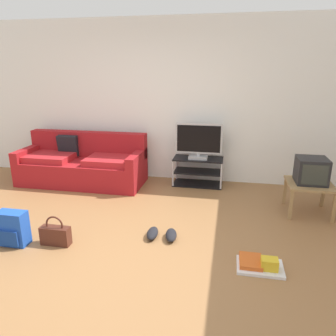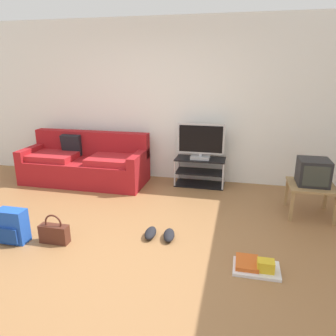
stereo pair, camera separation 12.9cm
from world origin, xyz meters
TOP-DOWN VIEW (x-y plane):
  - ground_plane at (0.00, 0.00)m, footprint 9.00×9.80m
  - wall_back at (0.00, 2.45)m, footprint 9.00×0.10m
  - couch at (-1.26, 1.89)m, footprint 2.09×0.85m
  - tv_stand at (0.69, 2.15)m, footprint 0.82×0.41m
  - flat_tv at (0.69, 2.12)m, footprint 0.76×0.22m
  - side_table at (2.27, 1.31)m, footprint 0.58×0.58m
  - crt_tv at (2.27, 1.33)m, footprint 0.38×0.39m
  - backpack at (-1.12, -0.20)m, footprint 0.33×0.24m
  - handbag at (-0.66, -0.11)m, footprint 0.33×0.12m
  - sneakers_pair at (0.47, 0.26)m, footprint 0.38×0.31m
  - floor_tray at (1.54, -0.15)m, footprint 0.45×0.33m

SIDE VIEW (x-z plane):
  - ground_plane at x=0.00m, z-range -0.02..0.00m
  - floor_tray at x=1.54m, z-range -0.03..0.11m
  - sneakers_pair at x=0.47m, z-range 0.00..0.09m
  - handbag at x=-0.66m, z-range -0.05..0.29m
  - backpack at x=-1.12m, z-range 0.00..0.39m
  - tv_stand at x=0.69m, z-range 0.00..0.46m
  - couch at x=-1.26m, z-range -0.10..0.73m
  - side_table at x=2.27m, z-range 0.16..0.58m
  - crt_tv at x=2.27m, z-range 0.43..0.77m
  - flat_tv at x=0.69m, z-range 0.46..1.05m
  - wall_back at x=0.00m, z-range 0.00..2.70m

